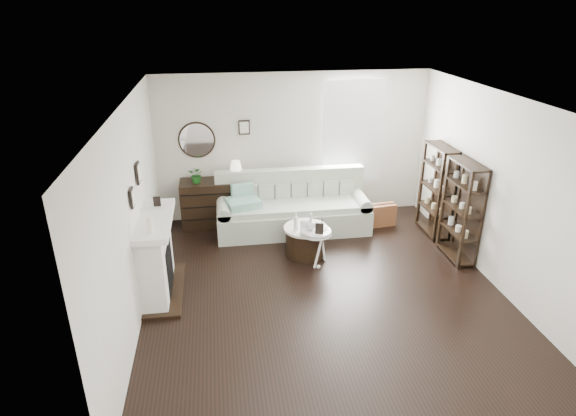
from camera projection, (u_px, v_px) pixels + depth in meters
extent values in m
plane|color=black|center=(323.00, 290.00, 6.93)|extent=(5.50, 5.50, 0.00)
plane|color=white|center=(330.00, 101.00, 5.86)|extent=(5.50, 5.50, 0.00)
plane|color=silver|center=(293.00, 146.00, 8.89)|extent=(5.00, 0.00, 5.00)
plane|color=silver|center=(401.00, 333.00, 3.90)|extent=(5.00, 0.00, 5.00)
plane|color=silver|center=(133.00, 215.00, 6.06)|extent=(0.00, 5.50, 5.50)
plane|color=silver|center=(500.00, 193.00, 6.74)|extent=(0.00, 5.50, 5.50)
cube|color=white|center=(352.00, 131.00, 8.93)|extent=(1.00, 0.02, 1.80)
cube|color=white|center=(353.00, 132.00, 8.87)|extent=(1.15, 0.02, 1.90)
cylinder|color=silver|center=(197.00, 140.00, 8.55)|extent=(0.60, 0.03, 0.60)
cube|color=black|center=(244.00, 127.00, 8.59)|extent=(0.20, 0.03, 0.26)
cube|color=white|center=(156.00, 258.00, 6.67)|extent=(0.34, 1.20, 1.10)
cube|color=black|center=(159.00, 267.00, 6.73)|extent=(0.30, 0.65, 0.70)
cube|color=white|center=(155.00, 220.00, 6.45)|extent=(0.44, 1.35, 0.08)
cube|color=black|center=(165.00, 290.00, 6.89)|extent=(0.50, 1.40, 0.05)
cylinder|color=white|center=(150.00, 224.00, 5.98)|extent=(0.08, 0.08, 0.22)
cube|color=black|center=(157.00, 202.00, 6.77)|extent=(0.10, 0.03, 0.14)
cube|color=black|center=(132.00, 198.00, 5.92)|extent=(0.03, 0.18, 0.24)
cube|color=black|center=(138.00, 173.00, 6.47)|extent=(0.03, 0.22, 0.28)
cube|color=black|center=(437.00, 191.00, 8.34)|extent=(0.30, 0.80, 1.60)
cylinder|color=beige|center=(440.00, 211.00, 8.22)|extent=(0.08, 0.08, 0.11)
cylinder|color=beige|center=(434.00, 205.00, 8.45)|extent=(0.08, 0.08, 0.11)
cylinder|color=beige|center=(428.00, 200.00, 8.68)|extent=(0.08, 0.08, 0.11)
cylinder|color=beige|center=(443.00, 189.00, 8.07)|extent=(0.08, 0.08, 0.11)
cylinder|color=beige|center=(436.00, 184.00, 8.29)|extent=(0.08, 0.08, 0.11)
cylinder|color=beige|center=(430.00, 179.00, 8.52)|extent=(0.08, 0.08, 0.11)
cylinder|color=beige|center=(446.00, 167.00, 7.91)|extent=(0.08, 0.08, 0.11)
cylinder|color=beige|center=(439.00, 162.00, 8.13)|extent=(0.08, 0.08, 0.11)
cylinder|color=beige|center=(433.00, 158.00, 8.36)|extent=(0.08, 0.08, 0.11)
cube|color=black|center=(461.00, 211.00, 7.53)|extent=(0.30, 0.80, 1.60)
cylinder|color=beige|center=(465.00, 234.00, 7.41)|extent=(0.08, 0.08, 0.11)
cylinder|color=beige|center=(458.00, 227.00, 7.63)|extent=(0.08, 0.08, 0.11)
cylinder|color=beige|center=(450.00, 221.00, 7.86)|extent=(0.08, 0.08, 0.11)
cylinder|color=beige|center=(469.00, 211.00, 7.25)|extent=(0.08, 0.08, 0.11)
cylinder|color=beige|center=(461.00, 204.00, 7.48)|extent=(0.08, 0.08, 0.11)
cylinder|color=beige|center=(454.00, 198.00, 7.70)|extent=(0.08, 0.08, 0.11)
cylinder|color=beige|center=(473.00, 186.00, 7.09)|extent=(0.08, 0.08, 0.11)
cylinder|color=beige|center=(465.00, 180.00, 7.32)|extent=(0.08, 0.08, 0.11)
cylinder|color=beige|center=(457.00, 175.00, 7.54)|extent=(0.08, 0.08, 0.11)
cube|color=#AAB39F|center=(293.00, 219.00, 8.65)|extent=(2.70, 0.93, 0.44)
cube|color=#AAB39F|center=(293.00, 206.00, 8.51)|extent=(2.34, 0.75, 0.10)
cube|color=#AAB39F|center=(290.00, 190.00, 8.81)|extent=(2.70, 0.21, 0.83)
cube|color=#AAB39F|center=(224.00, 221.00, 8.46)|extent=(0.23, 0.88, 0.54)
cube|color=#AAB39F|center=(359.00, 212.00, 8.79)|extent=(0.23, 0.88, 0.54)
cube|color=#28935F|center=(243.00, 203.00, 8.32)|extent=(0.64, 0.57, 0.14)
cube|color=brown|center=(379.00, 215.00, 8.83)|extent=(0.64, 0.27, 0.41)
cube|color=black|center=(217.00, 203.00, 8.81)|extent=(1.28, 0.53, 0.85)
cube|color=black|center=(218.00, 218.00, 8.63)|extent=(1.23, 0.01, 0.02)
cube|color=black|center=(217.00, 206.00, 8.54)|extent=(1.23, 0.01, 0.02)
cube|color=black|center=(216.00, 194.00, 8.44)|extent=(1.23, 0.01, 0.01)
imported|color=#19581A|center=(197.00, 175.00, 8.48)|extent=(0.34, 0.32, 0.30)
cylinder|color=black|center=(306.00, 242.00, 7.81)|extent=(0.65, 0.65, 0.45)
cylinder|color=white|center=(306.00, 228.00, 7.71)|extent=(0.71, 0.71, 0.04)
cylinder|color=white|center=(316.00, 231.00, 7.42)|extent=(0.47, 0.47, 0.03)
cylinder|color=white|center=(316.00, 233.00, 7.44)|extent=(0.48, 0.48, 0.02)
cylinder|color=white|center=(316.00, 248.00, 7.54)|extent=(0.04, 0.04, 0.54)
cylinder|color=silver|center=(296.00, 222.00, 7.55)|extent=(0.07, 0.07, 0.29)
cube|color=silver|center=(305.00, 227.00, 7.50)|extent=(0.15, 0.06, 0.19)
cube|color=black|center=(319.00, 229.00, 7.27)|extent=(0.14, 0.09, 0.17)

